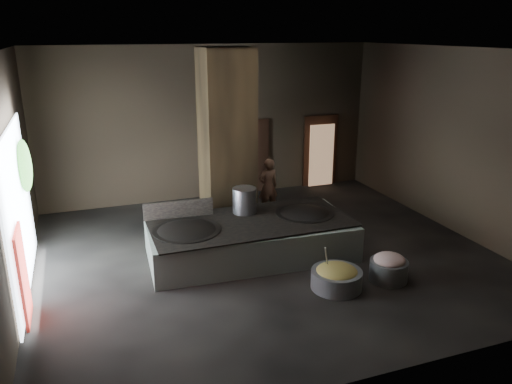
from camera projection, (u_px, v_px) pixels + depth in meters
name	position (u px, v px, depth m)	size (l,w,h in m)	color
floor	(265.00, 256.00, 11.40)	(10.00, 9.00, 0.10)	black
ceiling	(266.00, 47.00, 9.98)	(10.00, 9.00, 0.10)	black
back_wall	(211.00, 123.00, 14.76)	(10.00, 0.10, 4.50)	black
front_wall	(388.00, 237.00, 6.62)	(10.00, 0.10, 4.50)	black
left_wall	(7.00, 182.00, 9.06)	(0.10, 9.00, 4.50)	black
right_wall	(456.00, 141.00, 12.32)	(0.10, 9.00, 4.50)	black
pillar	(227.00, 142.00, 12.29)	(1.20, 1.20, 4.50)	black
hearth_platform	(250.00, 239.00, 11.22)	(4.51, 2.15, 0.78)	#ABBEAD
platform_cap	(250.00, 222.00, 11.08)	(4.41, 2.12, 0.03)	black
wok_left	(187.00, 234.00, 10.59)	(1.42, 1.42, 0.39)	black
wok_left_rim	(187.00, 231.00, 10.57)	(1.45, 1.45, 0.05)	black
wok_right	(304.00, 216.00, 11.59)	(1.32, 1.32, 0.37)	black
wok_right_rim	(304.00, 213.00, 11.56)	(1.35, 1.35, 0.05)	black
stock_pot	(244.00, 200.00, 11.49)	(0.55, 0.55, 0.59)	#A8AAB0
splash_guard	(179.00, 209.00, 11.22)	(1.57, 0.06, 0.39)	black
cook	(268.00, 186.00, 13.68)	(0.57, 0.37, 1.56)	#91624A
veg_basin	(336.00, 279.00, 9.84)	(1.01, 1.01, 0.37)	gray
veg_fill	(337.00, 272.00, 9.79)	(0.83, 0.83, 0.26)	olive
ladle	(327.00, 260.00, 9.82)	(0.03, 0.03, 0.80)	#A8AAB0
meat_basin	(389.00, 270.00, 10.15)	(0.77, 0.77, 0.42)	gray
meat_fill	(389.00, 260.00, 10.07)	(0.64, 0.64, 0.24)	tan
doorway_near	(250.00, 158.00, 15.41)	(1.18, 0.08, 2.38)	black
doorway_near_glow	(249.00, 158.00, 15.61)	(0.81, 0.04, 1.91)	#8C6647
doorway_far	(320.00, 152.00, 16.19)	(1.18, 0.08, 2.38)	black
doorway_far_glow	(321.00, 155.00, 15.95)	(0.84, 0.04, 1.99)	#8C6647
left_opening	(19.00, 211.00, 9.47)	(0.04, 4.20, 3.10)	white
pavilion_sliver	(23.00, 276.00, 8.56)	(0.05, 0.90, 1.70)	maroon
tree_silhouette	(24.00, 166.00, 10.30)	(0.28, 1.10, 1.10)	#194714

